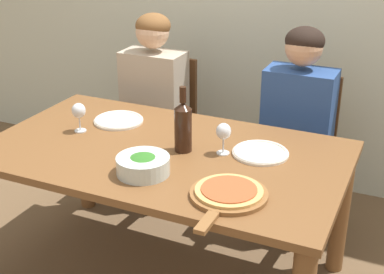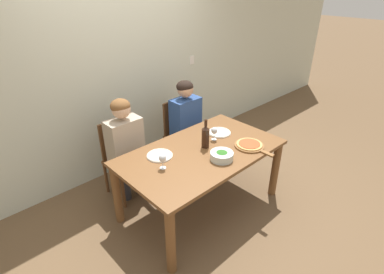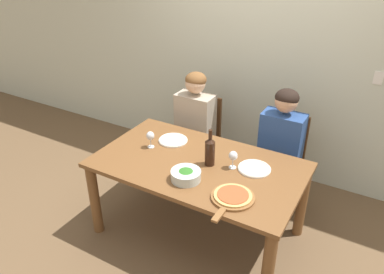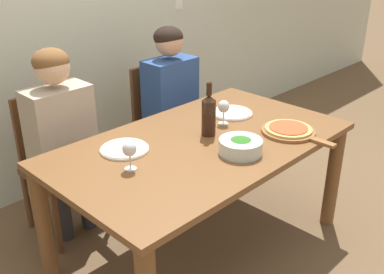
{
  "view_description": "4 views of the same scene",
  "coord_description": "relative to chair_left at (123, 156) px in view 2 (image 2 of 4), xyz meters",
  "views": [
    {
      "loc": [
        1.06,
        -2.02,
        1.79
      ],
      "look_at": [
        0.13,
        0.03,
        0.81
      ],
      "focal_mm": 50.0,
      "sensor_mm": 36.0,
      "label": 1
    },
    {
      "loc": [
        -1.89,
        -1.86,
        2.31
      ],
      "look_at": [
        -0.06,
        0.08,
        0.88
      ],
      "focal_mm": 28.0,
      "sensor_mm": 36.0,
      "label": 2
    },
    {
      "loc": [
        1.24,
        -2.26,
        2.37
      ],
      "look_at": [
        -0.11,
        0.09,
        0.9
      ],
      "focal_mm": 35.0,
      "sensor_mm": 36.0,
      "label": 3
    },
    {
      "loc": [
        -1.66,
        -1.55,
        1.79
      ],
      "look_at": [
        -0.07,
        0.0,
        0.78
      ],
      "focal_mm": 42.0,
      "sensor_mm": 36.0,
      "label": 4
    }
  ],
  "objects": [
    {
      "name": "broccoli_bowl",
      "position": [
        0.48,
        -1.09,
        0.29
      ],
      "size": [
        0.23,
        0.23,
        0.08
      ],
      "color": "silver",
      "rests_on": "dining_table"
    },
    {
      "name": "person_woman",
      "position": [
        0.0,
        -0.11,
        0.24
      ],
      "size": [
        0.47,
        0.51,
        1.21
      ],
      "color": "#28282D",
      "rests_on": "ground"
    },
    {
      "name": "back_wall",
      "position": [
        0.45,
        0.5,
        0.87
      ],
      "size": [
        10.0,
        0.06,
        2.7
      ],
      "color": "beige",
      "rests_on": "ground"
    },
    {
      "name": "wine_glass_left",
      "position": [
        -0.04,
        -0.82,
        0.36
      ],
      "size": [
        0.07,
        0.07,
        0.15
      ],
      "color": "silver",
      "rests_on": "dining_table"
    },
    {
      "name": "ground_plane",
      "position": [
        0.45,
        -0.84,
        -0.48
      ],
      "size": [
        40.0,
        40.0,
        0.0
      ],
      "primitive_type": "plane",
      "color": "brown"
    },
    {
      "name": "wine_glass_right",
      "position": [
        0.72,
        -0.76,
        0.36
      ],
      "size": [
        0.07,
        0.07,
        0.15
      ],
      "color": "silver",
      "rests_on": "dining_table"
    },
    {
      "name": "chair_right",
      "position": [
        0.91,
        0.0,
        0.0
      ],
      "size": [
        0.42,
        0.42,
        0.89
      ],
      "color": "brown",
      "rests_on": "ground"
    },
    {
      "name": "dinner_plate_right",
      "position": [
        0.88,
        -0.7,
        0.26
      ],
      "size": [
        0.26,
        0.26,
        0.02
      ],
      "color": "silver",
      "rests_on": "dining_table"
    },
    {
      "name": "dining_table",
      "position": [
        0.45,
        -0.84,
        0.14
      ],
      "size": [
        1.69,
        0.98,
        0.73
      ],
      "color": "brown",
      "rests_on": "ground"
    },
    {
      "name": "pizza_on_board",
      "position": [
        0.88,
        -1.13,
        0.27
      ],
      "size": [
        0.31,
        0.45,
        0.04
      ],
      "color": "brown",
      "rests_on": "dining_table"
    },
    {
      "name": "chair_left",
      "position": [
        0.0,
        0.0,
        0.0
      ],
      "size": [
        0.42,
        0.42,
        0.89
      ],
      "color": "brown",
      "rests_on": "ground"
    },
    {
      "name": "dinner_plate_left",
      "position": [
        0.07,
        -0.63,
        0.26
      ],
      "size": [
        0.26,
        0.26,
        0.02
      ],
      "color": "silver",
      "rests_on": "dining_table"
    },
    {
      "name": "wine_bottle",
      "position": [
        0.54,
        -0.81,
        0.38
      ],
      "size": [
        0.08,
        0.08,
        0.31
      ],
      "color": "black",
      "rests_on": "dining_table"
    },
    {
      "name": "person_man",
      "position": [
        0.91,
        -0.11,
        0.24
      ],
      "size": [
        0.47,
        0.51,
        1.21
      ],
      "color": "#28282D",
      "rests_on": "ground"
    }
  ]
}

